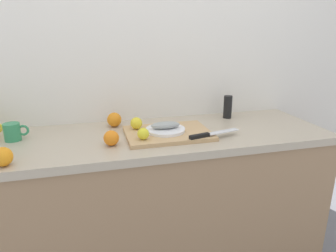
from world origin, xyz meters
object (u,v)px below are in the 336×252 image
(chef_knife, at_px, (208,134))
(lemon_0, at_px, (136,123))
(cutting_board, at_px, (168,133))
(fish_fillet, at_px, (165,125))
(white_plate, at_px, (165,130))
(pepper_mill, at_px, (228,107))
(orange_0, at_px, (111,138))
(coffee_mug_1, at_px, (13,132))

(chef_knife, xyz_separation_m, lemon_0, (-0.33, 0.21, 0.02))
(cutting_board, bearing_deg, fish_fillet, 140.67)
(cutting_board, distance_m, chef_knife, 0.22)
(white_plate, xyz_separation_m, lemon_0, (-0.14, 0.08, 0.02))
(cutting_board, bearing_deg, chef_knife, -34.31)
(white_plate, relative_size, pepper_mill, 1.48)
(chef_knife, distance_m, orange_0, 0.48)
(white_plate, bearing_deg, orange_0, -163.57)
(fish_fillet, relative_size, orange_0, 2.10)
(fish_fillet, xyz_separation_m, orange_0, (-0.29, -0.08, -0.02))
(fish_fillet, distance_m, chef_knife, 0.23)
(cutting_board, relative_size, orange_0, 5.94)
(coffee_mug_1, xyz_separation_m, orange_0, (0.47, -0.20, -0.01))
(coffee_mug_1, distance_m, pepper_mill, 1.21)
(lemon_0, relative_size, coffee_mug_1, 0.54)
(coffee_mug_1, relative_size, orange_0, 1.61)
(cutting_board, relative_size, white_plate, 2.12)
(cutting_board, height_order, pepper_mill, pepper_mill)
(pepper_mill, bearing_deg, lemon_0, -166.85)
(coffee_mug_1, bearing_deg, white_plate, -8.36)
(pepper_mill, bearing_deg, fish_fillet, -154.76)
(cutting_board, height_order, coffee_mug_1, coffee_mug_1)
(lemon_0, bearing_deg, cutting_board, -29.05)
(lemon_0, xyz_separation_m, orange_0, (-0.15, -0.16, -0.02))
(fish_fillet, height_order, chef_knife, fish_fillet)
(fish_fillet, distance_m, orange_0, 0.30)
(lemon_0, bearing_deg, white_plate, -28.09)
(cutting_board, relative_size, chef_knife, 1.52)
(lemon_0, bearing_deg, orange_0, -132.37)
(lemon_0, bearing_deg, chef_knife, -31.95)
(cutting_board, height_order, chef_knife, chef_knife)
(white_plate, height_order, pepper_mill, pepper_mill)
(cutting_board, distance_m, fish_fillet, 0.05)
(white_plate, xyz_separation_m, fish_fillet, (0.00, 0.00, 0.03))
(cutting_board, bearing_deg, orange_0, -165.87)
(fish_fillet, bearing_deg, cutting_board, -39.33)
(fish_fillet, distance_m, pepper_mill, 0.50)
(coffee_mug_1, height_order, pepper_mill, pepper_mill)
(lemon_0, height_order, pepper_mill, pepper_mill)
(chef_knife, bearing_deg, fish_fillet, 132.14)
(orange_0, bearing_deg, white_plate, 16.43)
(chef_knife, distance_m, coffee_mug_1, 0.97)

